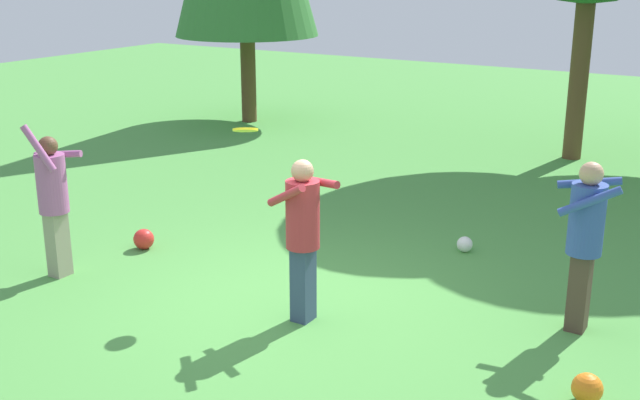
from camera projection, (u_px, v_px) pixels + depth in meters
ground_plane at (290, 304)px, 8.51m from camera, size 40.00×40.00×0.00m
person_thrower at (53, 194)px, 9.01m from camera, size 0.62×0.62×1.83m
person_catcher at (585, 232)px, 7.64m from camera, size 0.69×0.61×1.73m
person_bystander at (303, 227)px, 7.86m from camera, size 0.71×0.65×1.69m
frisbee at (245, 130)px, 8.37m from camera, size 0.37×0.37×0.11m
ball_red at (144, 239)px, 10.10m from camera, size 0.26×0.26×0.26m
ball_orange at (587, 388)px, 6.59m from camera, size 0.26×0.26×0.26m
ball_white at (465, 244)px, 10.01m from camera, size 0.20×0.20×0.20m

